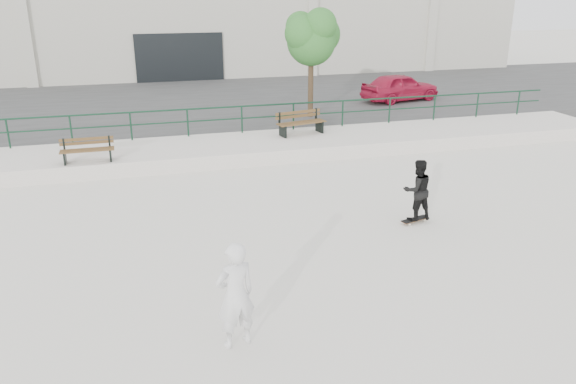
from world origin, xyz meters
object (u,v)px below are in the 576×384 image
object	(u,v)px
bench_left	(87,150)
tree	(312,36)
red_car	(400,87)
skateboard	(415,220)
bench_right	(301,123)
standing_skater	(417,190)
seated_skater	(235,295)

from	to	relation	value
bench_left	tree	xyz separation A→B (m)	(8.73, 4.41, 2.93)
red_car	skateboard	world-z (taller)	red_car
bench_left	skateboard	world-z (taller)	bench_left
bench_right	standing_skater	size ratio (longest dim) A/B	1.23
skateboard	seated_skater	xyz separation A→B (m)	(-5.34, -3.91, 0.86)
skateboard	standing_skater	world-z (taller)	standing_skater
skateboard	seated_skater	bearing A→B (deg)	-160.27
bench_right	tree	xyz separation A→B (m)	(1.32, 2.85, 2.88)
standing_skater	seated_skater	xyz separation A→B (m)	(-5.34, -3.91, 0.06)
bench_right	red_car	distance (m)	8.17
red_car	seated_skater	bearing A→B (deg)	133.49
standing_skater	seated_skater	bearing A→B (deg)	33.95
tree	red_car	bearing A→B (deg)	22.41
skateboard	bench_right	bearing A→B (deg)	78.94
bench_left	bench_right	bearing A→B (deg)	11.19
bench_right	tree	distance (m)	4.26
tree	bench_left	bearing A→B (deg)	-153.21
bench_left	seated_skater	xyz separation A→B (m)	(2.80, -10.00, 0.07)
skateboard	red_car	bearing A→B (deg)	49.05
tree	red_car	distance (m)	6.17
bench_left	standing_skater	size ratio (longest dim) A/B	1.04
bench_right	standing_skater	world-z (taller)	standing_skater
bench_right	bench_left	bearing A→B (deg)	179.91
tree	red_car	world-z (taller)	tree
tree	standing_skater	size ratio (longest dim) A/B	2.82
tree	standing_skater	world-z (taller)	tree
bench_right	tree	bearing A→B (deg)	53.10
bench_right	seated_skater	world-z (taller)	seated_skater
red_car	standing_skater	size ratio (longest dim) A/B	2.47
bench_right	tree	world-z (taller)	tree
bench_left	red_car	distance (m)	15.35
tree	skateboard	distance (m)	11.16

